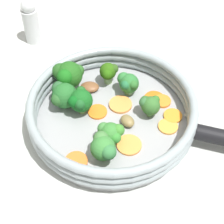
{
  "coord_description": "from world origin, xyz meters",
  "views": [
    {
      "loc": [
        -0.3,
        -0.28,
        0.5
      ],
      "look_at": [
        0.0,
        0.0,
        0.03
      ],
      "focal_mm": 60.0,
      "sensor_mm": 36.0,
      "label": 1
    }
  ],
  "objects": [
    {
      "name": "ground_plane",
      "position": [
        0.0,
        0.0,
        0.0
      ],
      "size": [
        4.0,
        4.0,
        0.0
      ],
      "primitive_type": "plane",
      "color": "#B9BCB8"
    },
    {
      "name": "broccoli_floret_4",
      "position": [
        -0.04,
        0.08,
        0.04
      ],
      "size": [
        0.05,
        0.05,
        0.05
      ],
      "color": "#73995D",
      "rests_on": "skillet"
    },
    {
      "name": "carrot_slice_4",
      "position": [
        0.05,
        -0.08,
        0.02
      ],
      "size": [
        0.04,
        0.04,
        0.0
      ],
      "primitive_type": "cylinder",
      "rotation": [
        0.0,
        0.0,
        1.83
      ],
      "color": "#F0993C",
      "rests_on": "skillet"
    },
    {
      "name": "broccoli_floret_3",
      "position": [
        -0.03,
        0.05,
        0.04
      ],
      "size": [
        0.04,
        0.04,
        0.05
      ],
      "color": "#7B9C54",
      "rests_on": "skillet"
    },
    {
      "name": "carrot_slice_6",
      "position": [
        0.08,
        -0.03,
        0.02
      ],
      "size": [
        0.05,
        0.05,
        0.0
      ],
      "primitive_type": "cylinder",
      "rotation": [
        0.0,
        0.0,
        1.29
      ],
      "color": "orange",
      "rests_on": "skillet"
    },
    {
      "name": "mushroom_piece_0",
      "position": [
        0.02,
        0.08,
        0.02
      ],
      "size": [
        0.04,
        0.04,
        0.01
      ],
      "primitive_type": "ellipsoid",
      "rotation": [
        0.0,
        0.0,
        2.25
      ],
      "color": "brown",
      "rests_on": "skillet"
    },
    {
      "name": "mushroom_piece_1",
      "position": [
        0.01,
        -0.03,
        0.02
      ],
      "size": [
        0.03,
        0.03,
        0.01
      ],
      "primitive_type": "ellipsoid",
      "rotation": [
        0.0,
        0.0,
        1.35
      ],
      "color": "olive",
      "rests_on": "skillet"
    },
    {
      "name": "salt_shaker",
      "position": [
        0.05,
        0.28,
        0.05
      ],
      "size": [
        0.03,
        0.03,
        0.1
      ],
      "color": "silver",
      "rests_on": "ground_plane"
    },
    {
      "name": "broccoli_floret_2",
      "position": [
        0.05,
        -0.04,
        0.04
      ],
      "size": [
        0.03,
        0.04,
        0.04
      ],
      "color": "#649550",
      "rests_on": "skillet"
    },
    {
      "name": "broccoli_floret_1",
      "position": [
        -0.0,
        0.11,
        0.05
      ],
      "size": [
        0.06,
        0.05,
        0.06
      ],
      "color": "#7AAD68",
      "rests_on": "skillet"
    },
    {
      "name": "broccoli_floret_7",
      "position": [
        -0.04,
        -0.03,
        0.04
      ],
      "size": [
        0.04,
        0.04,
        0.04
      ],
      "color": "#698E48",
      "rests_on": "skillet"
    },
    {
      "name": "carrot_slice_7",
      "position": [
        -0.1,
        -0.02,
        0.02
      ],
      "size": [
        0.05,
        0.05,
        0.0
      ],
      "primitive_type": "cylinder",
      "rotation": [
        0.0,
        0.0,
        2.69
      ],
      "color": "orange",
      "rests_on": "skillet"
    },
    {
      "name": "carrot_slice_2",
      "position": [
        -0.01,
        0.03,
        0.02
      ],
      "size": [
        0.04,
        0.04,
        0.0
      ],
      "primitive_type": "cylinder",
      "rotation": [
        0.0,
        0.0,
        0.33
      ],
      "color": "orange",
      "rests_on": "skillet"
    },
    {
      "name": "skillet_rivet_right",
      "position": [
        0.09,
        -0.09,
        0.02
      ],
      "size": [
        0.01,
        0.01,
        0.01
      ],
      "primitive_type": "sphere",
      "color": "#989894",
      "rests_on": "skillet"
    },
    {
      "name": "skillet",
      "position": [
        0.0,
        0.0,
        0.01
      ],
      "size": [
        0.27,
        0.27,
        0.01
      ],
      "primitive_type": "cylinder",
      "color": "#939699",
      "rests_on": "ground_plane"
    },
    {
      "name": "broccoli_floret_6",
      "position": [
        -0.07,
        -0.05,
        0.04
      ],
      "size": [
        0.04,
        0.05,
        0.05
      ],
      "color": "#638C4B",
      "rests_on": "skillet"
    },
    {
      "name": "carrot_slice_5",
      "position": [
        -0.02,
        -0.06,
        0.02
      ],
      "size": [
        0.06,
        0.06,
        0.0
      ],
      "primitive_type": "cylinder",
      "rotation": [
        0.0,
        0.0,
        0.83
      ],
      "color": "#F99241",
      "rests_on": "skillet"
    },
    {
      "name": "skillet_rim_wall",
      "position": [
        0.0,
        0.0,
        0.04
      ],
      "size": [
        0.28,
        0.28,
        0.04
      ],
      "color": "#8C999D",
      "rests_on": "skillet"
    },
    {
      "name": "carrot_slice_0",
      "position": [
        0.09,
        -0.04,
        0.02
      ],
      "size": [
        0.03,
        0.03,
        0.0
      ],
      "primitive_type": "cylinder",
      "rotation": [
        0.0,
        0.0,
        3.08
      ],
      "color": "orange",
      "rests_on": "skillet"
    },
    {
      "name": "broccoli_floret_0",
      "position": [
        0.06,
        0.06,
        0.04
      ],
      "size": [
        0.04,
        0.03,
        0.04
      ],
      "color": "#86AC6E",
      "rests_on": "skillet"
    },
    {
      "name": "carrot_slice_1",
      "position": [
        0.07,
        -0.07,
        0.02
      ],
      "size": [
        0.04,
        0.04,
        0.0
      ],
      "primitive_type": "cylinder",
      "rotation": [
        0.0,
        0.0,
        2.05
      ],
      "color": "orange",
      "rests_on": "skillet"
    },
    {
      "name": "skillet_rivet_left",
      "position": [
        0.02,
        -0.13,
        0.02
      ],
      "size": [
        0.01,
        0.01,
        0.01
      ],
      "primitive_type": "sphere",
      "color": "#939899",
      "rests_on": "skillet"
    },
    {
      "name": "broccoli_floret_5",
      "position": [
        0.06,
        0.02,
        0.04
      ],
      "size": [
        0.04,
        0.04,
        0.04
      ],
      "color": "#6C9760",
      "rests_on": "skillet"
    },
    {
      "name": "carrot_slice_3",
      "position": [
        0.03,
        0.01,
        0.02
      ],
      "size": [
        0.05,
        0.05,
        0.0
      ],
      "primitive_type": "cylinder",
      "rotation": [
        0.0,
        0.0,
        6.06
      ],
      "color": "#EB8D42",
      "rests_on": "skillet"
    }
  ]
}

